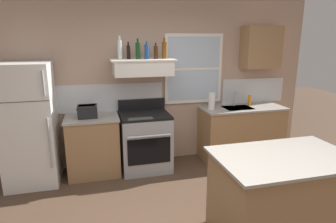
% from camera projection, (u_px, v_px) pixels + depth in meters
% --- Properties ---
extents(back_wall, '(5.40, 0.11, 2.70)m').
position_uv_depth(back_wall, '(157.00, 82.00, 4.75)').
color(back_wall, tan).
rests_on(back_wall, ground_plane).
extents(refrigerator, '(0.70, 0.72, 1.73)m').
position_uv_depth(refrigerator, '(29.00, 125.00, 4.04)').
color(refrigerator, white).
rests_on(refrigerator, ground_plane).
extents(counter_left_of_stove, '(0.79, 0.63, 0.91)m').
position_uv_depth(counter_left_of_stove, '(93.00, 145.00, 4.41)').
color(counter_left_of_stove, '#9E754C').
rests_on(counter_left_of_stove, ground_plane).
extents(toaster, '(0.30, 0.20, 0.19)m').
position_uv_depth(toaster, '(87.00, 111.00, 4.22)').
color(toaster, black).
rests_on(toaster, counter_left_of_stove).
extents(stove_range, '(0.76, 0.69, 1.09)m').
position_uv_depth(stove_range, '(145.00, 141.00, 4.56)').
color(stove_range, '#9EA0A5').
rests_on(stove_range, ground_plane).
extents(range_hood_shelf, '(0.96, 0.52, 0.24)m').
position_uv_depth(range_hood_shelf, '(143.00, 67.00, 4.37)').
color(range_hood_shelf, white).
extents(bottle_clear_tall, '(0.06, 0.06, 0.34)m').
position_uv_depth(bottle_clear_tall, '(120.00, 49.00, 4.24)').
color(bottle_clear_tall, silver).
rests_on(bottle_clear_tall, range_hood_shelf).
extents(bottle_balsamic_dark, '(0.06, 0.06, 0.25)m').
position_uv_depth(bottle_balsamic_dark, '(128.00, 52.00, 4.28)').
color(bottle_balsamic_dark, black).
rests_on(bottle_balsamic_dark, range_hood_shelf).
extents(bottle_dark_green_wine, '(0.07, 0.07, 0.30)m').
position_uv_depth(bottle_dark_green_wine, '(138.00, 51.00, 4.26)').
color(bottle_dark_green_wine, '#143819').
rests_on(bottle_dark_green_wine, range_hood_shelf).
extents(bottle_blue_liqueur, '(0.07, 0.07, 0.26)m').
position_uv_depth(bottle_blue_liqueur, '(147.00, 51.00, 4.32)').
color(bottle_blue_liqueur, '#1E478C').
rests_on(bottle_blue_liqueur, range_hood_shelf).
extents(bottle_brown_stout, '(0.06, 0.06, 0.24)m').
position_uv_depth(bottle_brown_stout, '(156.00, 52.00, 4.31)').
color(bottle_brown_stout, '#381E0F').
rests_on(bottle_brown_stout, range_hood_shelf).
extents(bottle_amber_wine, '(0.07, 0.07, 0.31)m').
position_uv_depth(bottle_amber_wine, '(164.00, 50.00, 4.38)').
color(bottle_amber_wine, brown).
rests_on(bottle_amber_wine, range_hood_shelf).
extents(counter_right_with_sink, '(1.43, 0.63, 0.91)m').
position_uv_depth(counter_right_with_sink, '(241.00, 132.00, 5.02)').
color(counter_right_with_sink, '#9E754C').
rests_on(counter_right_with_sink, ground_plane).
extents(sink_faucet, '(0.03, 0.17, 0.28)m').
position_uv_depth(sink_faucet, '(235.00, 96.00, 4.93)').
color(sink_faucet, silver).
rests_on(sink_faucet, counter_right_with_sink).
extents(paper_towel_roll, '(0.11, 0.11, 0.27)m').
position_uv_depth(paper_towel_roll, '(212.00, 101.00, 4.73)').
color(paper_towel_roll, white).
rests_on(paper_towel_roll, counter_right_with_sink).
extents(dish_soap_bottle, '(0.06, 0.06, 0.18)m').
position_uv_depth(dish_soap_bottle, '(249.00, 100.00, 5.02)').
color(dish_soap_bottle, orange).
rests_on(dish_soap_bottle, counter_right_with_sink).
extents(kitchen_island, '(1.40, 0.90, 0.91)m').
position_uv_depth(kitchen_island, '(281.00, 197.00, 2.98)').
color(kitchen_island, '#9E754C').
rests_on(kitchen_island, ground_plane).
extents(upper_cabinet_right, '(0.64, 0.32, 0.70)m').
position_uv_depth(upper_cabinet_right, '(261.00, 47.00, 4.88)').
color(upper_cabinet_right, '#9E754C').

